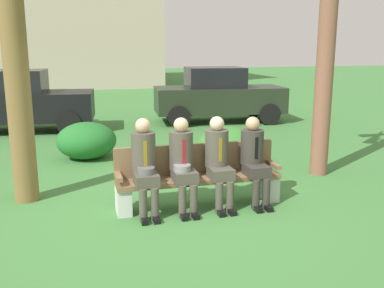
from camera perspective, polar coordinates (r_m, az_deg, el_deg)
name	(u,v)px	position (r m, az deg, el deg)	size (l,w,h in m)	color
ground_plane	(178,204)	(6.60, -1.88, -7.82)	(80.00, 80.00, 0.00)	#3F793A
park_bench	(198,176)	(6.45, 0.79, -4.20)	(2.42, 0.44, 0.90)	brown
seated_man_leftmost	(145,162)	(6.08, -6.18, -2.35)	(0.34, 0.72, 1.34)	#4C473D
seated_man_centerleft	(183,160)	(6.18, -1.23, -2.09)	(0.34, 0.72, 1.33)	#4C473D
seated_man_centerright	(218,157)	(6.33, 3.45, -1.74)	(0.34, 0.72, 1.32)	#4C473D
seated_man_rightmost	(254,156)	(6.53, 8.09, -1.54)	(0.34, 0.72, 1.29)	#38332D
shrub_near_bench	(229,147)	(8.44, 4.85, -0.45)	(1.29, 1.18, 0.80)	#33732C
shrub_mid_lawn	(87,141)	(9.38, -13.56, 0.44)	(1.23, 1.13, 0.77)	#246E2B
parked_car_near	(18,101)	(12.87, -21.67, 5.18)	(4.04, 2.05, 1.68)	black
parked_car_far	(218,95)	(13.55, 3.43, 6.38)	(4.03, 2.01, 1.68)	#232D1E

